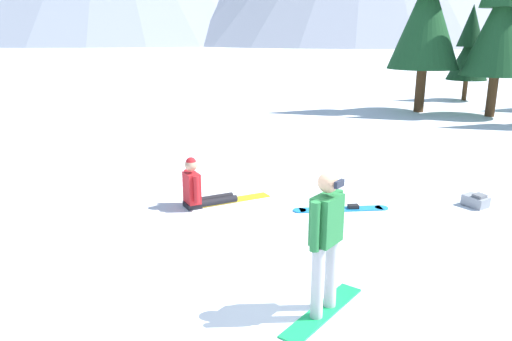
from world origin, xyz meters
TOP-DOWN VIEW (x-y plane):
  - ground_plane at (0.00, 0.00)m, footprint 800.00×800.00m
  - snowboarder_foreground at (0.69, 0.25)m, footprint 0.90×1.50m
  - snowboarder_midground at (-2.00, 3.62)m, footprint 1.58×1.43m
  - loose_snowboard_near_right at (0.71, 3.99)m, footprint 1.85×0.81m
  - backpack_grey at (3.28, 4.76)m, footprint 0.54×0.54m
  - pine_tree_broad at (3.37, 17.48)m, footprint 2.98×2.98m
  - pine_tree_twin at (6.13, 16.79)m, footprint 2.75×2.75m
  - pine_tree_tall at (6.04, 22.13)m, footprint 2.00×2.00m

SIDE VIEW (x-z plane):
  - ground_plane at x=0.00m, z-range 0.00..0.00m
  - loose_snowboard_near_right at x=0.71m, z-range -0.02..0.07m
  - backpack_grey at x=3.28m, z-range -0.01..0.26m
  - snowboarder_midground at x=-2.00m, z-range -0.15..0.86m
  - snowboarder_foreground at x=0.69m, z-range 0.06..1.83m
  - pine_tree_tall at x=6.04m, z-range 0.22..4.96m
  - pine_tree_twin at x=6.13m, z-range 0.34..7.90m
  - pine_tree_broad at x=3.37m, z-range 0.38..8.79m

